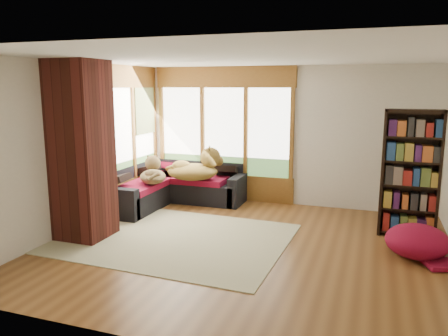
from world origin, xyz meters
The scene contains 16 objects.
floor centered at (0.00, 0.00, 0.00)m, with size 5.50×5.50×0.00m, color brown.
ceiling centered at (0.00, 0.00, 2.60)m, with size 5.50×5.50×0.00m, color white.
wall_back centered at (0.00, 2.50, 1.30)m, with size 5.50×0.04×2.60m, color silver.
wall_front centered at (0.00, -2.50, 1.30)m, with size 5.50×0.04×2.60m, color silver.
wall_left centered at (-2.75, 0.00, 1.30)m, with size 0.04×5.00×2.60m, color silver.
windows_back centered at (-1.20, 2.47, 1.35)m, with size 2.82×0.10×1.90m.
windows_left centered at (-2.72, 1.20, 1.35)m, with size 0.10×2.62×1.90m.
roller_blind centered at (-2.69, 2.03, 1.75)m, with size 0.03×0.72×0.90m, color #7C8C54.
brick_chimney centered at (-2.40, -0.35, 1.30)m, with size 0.70×0.70×2.60m, color #471914.
sectional_sofa centered at (-1.95, 1.70, 0.30)m, with size 2.20×2.20×0.80m.
area_rug centered at (-1.15, 0.00, 0.01)m, with size 3.35×2.56×0.01m, color silver.
bookshelf centered at (2.14, 1.26, 0.95)m, with size 0.81×0.27×1.90m.
pouf centered at (2.23, 0.40, 0.23)m, with size 0.81×0.81×0.44m, color maroon.
dog_tan centered at (-1.48, 1.77, 0.81)m, with size 1.10×0.87×0.54m.
dog_brindle centered at (-2.16, 1.32, 0.74)m, with size 0.74×0.85×0.42m.
throw_pillows centered at (-1.92, 1.85, 0.76)m, with size 1.98×1.68×0.45m.
Camera 1 is at (1.62, -5.60, 2.23)m, focal length 35.00 mm.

